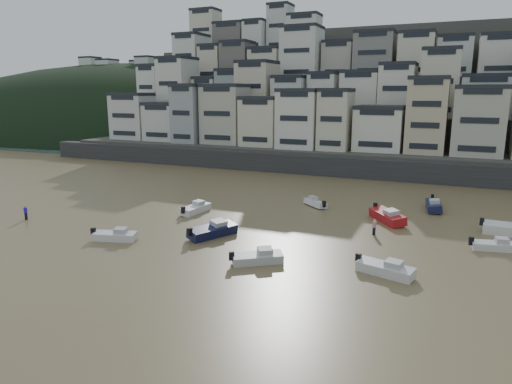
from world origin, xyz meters
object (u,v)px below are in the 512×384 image
at_px(boat_d, 495,244).
at_px(boat_c, 213,229).
at_px(boat_j, 115,234).
at_px(boat_i, 434,204).
at_px(boat_e, 387,215).
at_px(boat_f, 195,207).
at_px(boat_a, 258,256).
at_px(person_pink, 374,227).
at_px(person_blue, 26,213).
at_px(boat_h, 315,202).
at_px(boat_b, 385,267).

bearing_deg(boat_d, boat_c, -177.56).
height_order(boat_d, boat_j, boat_j).
height_order(boat_c, boat_i, boat_c).
height_order(boat_e, boat_f, boat_e).
height_order(boat_a, person_pink, person_pink).
distance_m(boat_i, person_blue, 50.68).
bearing_deg(person_blue, boat_f, 32.72).
bearing_deg(person_blue, person_pink, 15.28).
height_order(boat_c, boat_d, boat_c).
bearing_deg(boat_j, boat_i, 25.00).
height_order(boat_d, boat_f, boat_f).
relative_size(boat_h, person_pink, 2.48).
relative_size(boat_d, person_blue, 2.58).
xyz_separation_m(boat_c, person_blue, (-23.62, -3.19, 0.05)).
distance_m(boat_a, boat_i, 29.63).
height_order(boat_e, boat_j, boat_e).
relative_size(boat_f, person_blue, 3.00).
height_order(boat_a, person_blue, person_blue).
height_order(boat_e, boat_i, boat_e).
xyz_separation_m(boat_a, boat_j, (-16.01, 0.05, -0.01)).
relative_size(boat_h, boat_i, 0.75).
xyz_separation_m(boat_i, person_blue, (-44.40, -24.44, 0.09)).
height_order(boat_h, boat_j, boat_j).
xyz_separation_m(boat_f, boat_i, (27.49, 13.58, 0.07)).
xyz_separation_m(boat_f, boat_j, (-1.89, -12.82, -0.05)).
distance_m(boat_h, person_pink, 13.23).
relative_size(boat_a, boat_b, 0.95).
bearing_deg(boat_f, boat_j, 177.24).
distance_m(boat_e, person_blue, 42.92).
bearing_deg(boat_j, boat_f, 64.68).
distance_m(boat_f, boat_i, 30.66).
distance_m(boat_a, boat_b, 10.94).
height_order(boat_c, boat_j, boat_c).
distance_m(boat_c, person_blue, 23.83).
bearing_deg(person_blue, boat_c, 7.70).
xyz_separation_m(boat_j, person_blue, (-15.02, 1.96, 0.21)).
bearing_deg(boat_b, boat_a, -154.39).
xyz_separation_m(boat_h, person_pink, (9.25, -9.45, 0.28)).
bearing_deg(boat_i, person_pink, -27.96).
bearing_deg(boat_c, boat_i, -19.58).
bearing_deg(boat_i, boat_j, -54.96).
height_order(boat_b, boat_e, boat_e).
relative_size(boat_f, person_pink, 3.00).
bearing_deg(boat_a, person_pink, 22.20).
xyz_separation_m(boat_c, boat_j, (-8.60, -5.15, -0.16)).
height_order(boat_h, boat_i, boat_i).
bearing_deg(boat_e, boat_j, -90.06).
height_order(boat_a, boat_f, boat_f).
bearing_deg(boat_a, boat_h, 57.72).
bearing_deg(boat_e, boat_c, -87.28).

